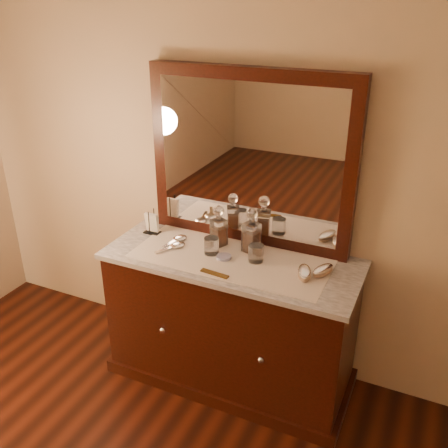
{
  "coord_description": "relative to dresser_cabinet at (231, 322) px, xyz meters",
  "views": [
    {
      "loc": [
        0.98,
        -0.27,
        2.21
      ],
      "look_at": [
        0.0,
        1.85,
        1.1
      ],
      "focal_mm": 39.91,
      "sensor_mm": 36.0,
      "label": 1
    }
  ],
  "objects": [
    {
      "name": "dresser_cabinet",
      "position": [
        0.0,
        0.0,
        0.0
      ],
      "size": [
        1.4,
        0.55,
        0.82
      ],
      "primitive_type": "cube",
      "color": "black",
      "rests_on": "floor"
    },
    {
      "name": "dresser_plinth",
      "position": [
        0.0,
        0.0,
        -0.37
      ],
      "size": [
        1.46,
        0.59,
        0.08
      ],
      "primitive_type": "cube",
      "color": "black",
      "rests_on": "floor"
    },
    {
      "name": "knob_left",
      "position": [
        -0.3,
        -0.28,
        0.04
      ],
      "size": [
        0.04,
        0.04,
        0.04
      ],
      "primitive_type": "sphere",
      "color": "silver",
      "rests_on": "dresser_cabinet"
    },
    {
      "name": "knob_right",
      "position": [
        0.3,
        -0.28,
        0.04
      ],
      "size": [
        0.04,
        0.04,
        0.04
      ],
      "primitive_type": "sphere",
      "color": "silver",
      "rests_on": "dresser_cabinet"
    },
    {
      "name": "marble_top",
      "position": [
        0.0,
        0.0,
        0.42
      ],
      "size": [
        1.44,
        0.59,
        0.03
      ],
      "primitive_type": "cube",
      "color": "white",
      "rests_on": "dresser_cabinet"
    },
    {
      "name": "mirror_frame",
      "position": [
        0.0,
        0.25,
        0.94
      ],
      "size": [
        1.2,
        0.08,
        1.0
      ],
      "primitive_type": "cube",
      "color": "black",
      "rests_on": "marble_top"
    },
    {
      "name": "mirror_glass",
      "position": [
        0.0,
        0.21,
        0.94
      ],
      "size": [
        1.06,
        0.01,
        0.86
      ],
      "primitive_type": "cube",
      "color": "white",
      "rests_on": "marble_top"
    },
    {
      "name": "lace_runner",
      "position": [
        0.0,
        -0.02,
        0.44
      ],
      "size": [
        1.1,
        0.45,
        0.0
      ],
      "primitive_type": "cube",
      "color": "silver",
      "rests_on": "marble_top"
    },
    {
      "name": "pin_dish",
      "position": [
        -0.03,
        -0.03,
        0.45
      ],
      "size": [
        0.11,
        0.11,
        0.01
      ],
      "primitive_type": "cylinder",
      "rotation": [
        0.0,
        0.0,
        0.36
      ],
      "color": "white",
      "rests_on": "lace_runner"
    },
    {
      "name": "comb",
      "position": [
        -0.0,
        -0.21,
        0.45
      ],
      "size": [
        0.16,
        0.04,
        0.01
      ],
      "primitive_type": "cube",
      "rotation": [
        0.0,
        0.0,
        -0.09
      ],
      "color": "brown",
      "rests_on": "lace_runner"
    },
    {
      "name": "napkin_rack",
      "position": [
        -0.57,
        0.08,
        0.5
      ],
      "size": [
        0.1,
        0.07,
        0.15
      ],
      "color": "black",
      "rests_on": "marble_top"
    },
    {
      "name": "decanter_left",
      "position": [
        -0.13,
        0.1,
        0.54
      ],
      "size": [
        0.1,
        0.1,
        0.25
      ],
      "color": "brown",
      "rests_on": "lace_runner"
    },
    {
      "name": "decanter_right",
      "position": [
        0.07,
        0.11,
        0.55
      ],
      "size": [
        0.1,
        0.1,
        0.27
      ],
      "color": "brown",
      "rests_on": "lace_runner"
    },
    {
      "name": "brush_near",
      "position": [
        0.43,
        -0.03,
        0.47
      ],
      "size": [
        0.11,
        0.17,
        0.04
      ],
      "color": "tan",
      "rests_on": "lace_runner"
    },
    {
      "name": "brush_far",
      "position": [
        0.51,
        0.03,
        0.46
      ],
      "size": [
        0.11,
        0.16,
        0.04
      ],
      "color": "tan",
      "rests_on": "lace_runner"
    },
    {
      "name": "hand_mirror_outer",
      "position": [
        -0.37,
        0.05,
        0.45
      ],
      "size": [
        0.09,
        0.2,
        0.02
      ],
      "color": "silver",
      "rests_on": "lace_runner"
    },
    {
      "name": "hand_mirror_inner",
      "position": [
        -0.35,
        -0.03,
        0.45
      ],
      "size": [
        0.13,
        0.2,
        0.02
      ],
      "color": "silver",
      "rests_on": "lace_runner"
    },
    {
      "name": "tumblers",
      "position": [
        0.01,
        0.0,
        0.49
      ],
      "size": [
        0.34,
        0.11,
        0.1
      ],
      "color": "white",
      "rests_on": "lace_runner"
    }
  ]
}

